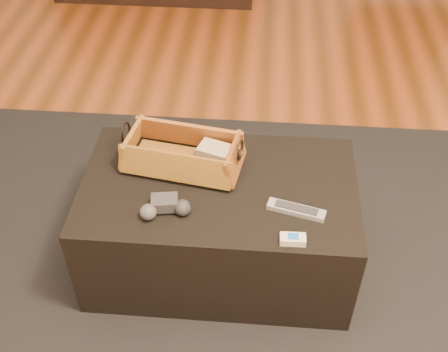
# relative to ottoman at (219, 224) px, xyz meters

# --- Properties ---
(floor) EXTENTS (5.00, 5.50, 0.01)m
(floor) POSITION_rel_ottoman_xyz_m (-0.11, -0.02, -0.23)
(floor) COLOR brown
(floor) RESTS_ON ground
(area_rug) EXTENTS (2.60, 2.00, 0.01)m
(area_rug) POSITION_rel_ottoman_xyz_m (0.00, -0.05, -0.22)
(area_rug) COLOR black
(area_rug) RESTS_ON floor
(ottoman) EXTENTS (1.00, 0.60, 0.42)m
(ottoman) POSITION_rel_ottoman_xyz_m (0.00, 0.00, 0.00)
(ottoman) COLOR black
(ottoman) RESTS_ON area_rug
(tv_remote) EXTENTS (0.23, 0.06, 0.02)m
(tv_remote) POSITION_rel_ottoman_xyz_m (-0.17, 0.08, 0.24)
(tv_remote) COLOR black
(tv_remote) RESTS_ON wicker_basket
(cloth_bundle) EXTENTS (0.14, 0.12, 0.07)m
(cloth_bundle) POSITION_rel_ottoman_xyz_m (-0.02, 0.11, 0.26)
(cloth_bundle) COLOR tan
(cloth_bundle) RESTS_ON wicker_basket
(wicker_basket) EXTENTS (0.47, 0.29, 0.15)m
(wicker_basket) POSITION_rel_ottoman_xyz_m (-0.14, 0.10, 0.26)
(wicker_basket) COLOR #AE7927
(wicker_basket) RESTS_ON ottoman
(game_controller) EXTENTS (0.18, 0.12, 0.06)m
(game_controller) POSITION_rel_ottoman_xyz_m (-0.17, -0.16, 0.24)
(game_controller) COLOR #2A2A2D
(game_controller) RESTS_ON ottoman
(silver_remote) EXTENTS (0.20, 0.09, 0.02)m
(silver_remote) POSITION_rel_ottoman_xyz_m (0.28, -0.12, 0.22)
(silver_remote) COLOR gray
(silver_remote) RESTS_ON ottoman
(cream_gadget) EXTENTS (0.08, 0.04, 0.03)m
(cream_gadget) POSITION_rel_ottoman_xyz_m (0.26, -0.25, 0.22)
(cream_gadget) COLOR beige
(cream_gadget) RESTS_ON ottoman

